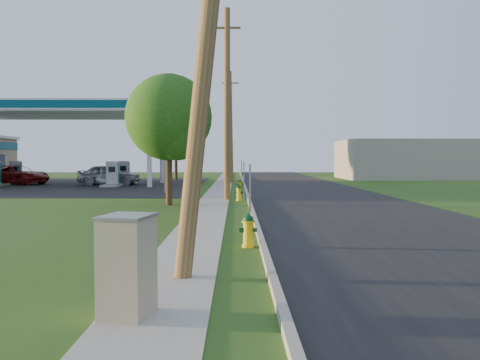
# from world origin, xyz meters

# --- Properties ---
(ground_plane) EXTENTS (140.00, 140.00, 0.00)m
(ground_plane) POSITION_xyz_m (0.00, 0.00, 0.00)
(ground_plane) COLOR #22450F
(ground_plane) RESTS_ON ground
(road) EXTENTS (8.00, 120.00, 0.02)m
(road) POSITION_xyz_m (4.50, 10.00, 0.01)
(road) COLOR black
(road) RESTS_ON ground
(curb) EXTENTS (0.15, 120.00, 0.15)m
(curb) POSITION_xyz_m (0.50, 10.00, 0.07)
(curb) COLOR gray
(curb) RESTS_ON ground
(sidewalk) EXTENTS (1.50, 120.00, 0.03)m
(sidewalk) POSITION_xyz_m (-1.25, 10.00, 0.01)
(sidewalk) COLOR #99968C
(sidewalk) RESTS_ON ground
(forecourt) EXTENTS (26.00, 28.00, 0.02)m
(forecourt) POSITION_xyz_m (-16.00, 32.00, 0.01)
(forecourt) COLOR black
(forecourt) RESTS_ON ground
(utility_pole_near) EXTENTS (1.40, 0.32, 9.48)m
(utility_pole_near) POSITION_xyz_m (-0.60, -1.00, 4.80)
(utility_pole_near) COLOR brown
(utility_pole_near) RESTS_ON ground
(utility_pole_mid) EXTENTS (1.40, 0.32, 9.80)m
(utility_pole_mid) POSITION_xyz_m (-0.60, 17.00, 4.95)
(utility_pole_mid) COLOR brown
(utility_pole_mid) RESTS_ON ground
(utility_pole_far) EXTENTS (1.40, 0.32, 9.50)m
(utility_pole_far) POSITION_xyz_m (-0.60, 35.00, 4.80)
(utility_pole_far) COLOR brown
(utility_pole_far) RESTS_ON ground
(sign_post_near) EXTENTS (0.05, 0.04, 2.00)m
(sign_post_near) POSITION_xyz_m (0.25, 4.20, 1.00)
(sign_post_near) COLOR gray
(sign_post_near) RESTS_ON ground
(sign_post_mid) EXTENTS (0.05, 0.04, 2.00)m
(sign_post_mid) POSITION_xyz_m (0.25, 16.00, 1.00)
(sign_post_mid) COLOR gray
(sign_post_mid) RESTS_ON ground
(sign_post_far) EXTENTS (0.05, 0.04, 2.00)m
(sign_post_far) POSITION_xyz_m (0.25, 28.20, 1.00)
(sign_post_far) COLOR gray
(sign_post_far) RESTS_ON ground
(gas_canopy) EXTENTS (18.18, 9.18, 6.40)m
(gas_canopy) POSITION_xyz_m (-14.00, 32.00, 5.90)
(gas_canopy) COLOR silver
(gas_canopy) RESTS_ON ground
(fuel_pump_ne) EXTENTS (1.20, 3.20, 1.90)m
(fuel_pump_ne) POSITION_xyz_m (-9.50, 30.00, 0.72)
(fuel_pump_ne) COLOR gray
(fuel_pump_ne) RESTS_ON ground
(fuel_pump_sw) EXTENTS (1.20, 3.20, 1.90)m
(fuel_pump_sw) POSITION_xyz_m (-18.50, 34.00, 0.72)
(fuel_pump_sw) COLOR gray
(fuel_pump_sw) RESTS_ON ground
(fuel_pump_se) EXTENTS (1.20, 3.20, 1.90)m
(fuel_pump_se) POSITION_xyz_m (-9.50, 34.00, 0.72)
(fuel_pump_se) COLOR gray
(fuel_pump_se) RESTS_ON ground
(price_pylon) EXTENTS (0.34, 2.04, 6.85)m
(price_pylon) POSITION_xyz_m (-4.50, 22.50, 5.43)
(price_pylon) COLOR gray
(price_pylon) RESTS_ON ground
(distant_building) EXTENTS (14.00, 10.00, 4.00)m
(distant_building) POSITION_xyz_m (18.00, 45.00, 2.00)
(distant_building) COLOR gray
(distant_building) RESTS_ON ground
(tree_verge) EXTENTS (3.97, 3.97, 6.01)m
(tree_verge) POSITION_xyz_m (-3.12, 13.95, 3.87)
(tree_verge) COLOR #3D2914
(tree_verge) RESTS_ON ground
(tree_lot) EXTENTS (5.26, 5.26, 7.98)m
(tree_lot) POSITION_xyz_m (-5.98, 42.18, 5.14)
(tree_lot) COLOR #3D2914
(tree_lot) RESTS_ON ground
(hydrant_near) EXTENTS (0.43, 0.38, 0.84)m
(hydrant_near) POSITION_xyz_m (0.16, 2.36, 0.41)
(hydrant_near) COLOR yellow
(hydrant_near) RESTS_ON ground
(hydrant_mid) EXTENTS (0.42, 0.38, 0.82)m
(hydrant_mid) POSITION_xyz_m (0.01, 16.36, 0.40)
(hydrant_mid) COLOR yellow
(hydrant_mid) RESTS_ON ground
(hydrant_far) EXTENTS (0.38, 0.34, 0.74)m
(hydrant_far) POSITION_xyz_m (0.11, 24.71, 0.36)
(hydrant_far) COLOR #E5AB0B
(hydrant_far) RESTS_ON ground
(utility_cabinet) EXTENTS (0.76, 0.92, 1.40)m
(utility_cabinet) POSITION_xyz_m (-1.61, -3.36, 0.70)
(utility_cabinet) COLOR tan
(utility_cabinet) RESTS_ON ground
(car_red) EXTENTS (6.19, 4.60, 1.56)m
(car_red) POSITION_xyz_m (-18.00, 32.93, 0.78)
(car_red) COLOR maroon
(car_red) RESTS_ON ground
(car_silver) EXTENTS (4.94, 2.16, 1.66)m
(car_silver) POSITION_xyz_m (-10.16, 31.76, 0.83)
(car_silver) COLOR #A6A8AD
(car_silver) RESTS_ON ground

